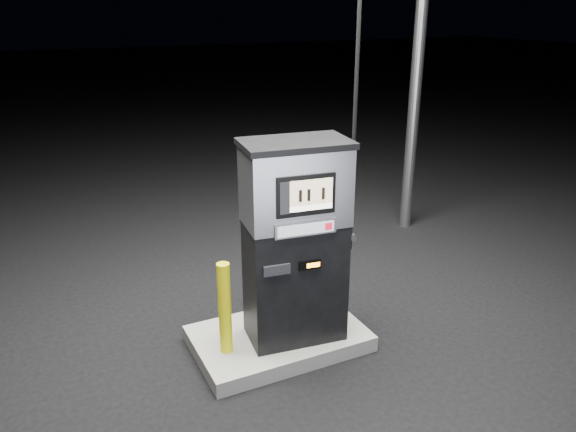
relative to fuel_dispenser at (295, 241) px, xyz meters
name	(u,v)px	position (x,y,z in m)	size (l,w,h in m)	color
ground	(279,345)	(-0.12, 0.10, -1.11)	(80.00, 80.00, 0.00)	black
pump_island	(279,338)	(-0.12, 0.10, -1.03)	(1.60, 1.00, 0.15)	gray
fuel_dispenser	(295,241)	(0.00, 0.00, 0.00)	(1.06, 0.66, 3.88)	black
bollard_left	(225,308)	(-0.68, 0.03, -0.53)	(0.12, 0.12, 0.87)	yellow
bollard_right	(329,269)	(0.53, 0.29, -0.52)	(0.12, 0.12, 0.89)	yellow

